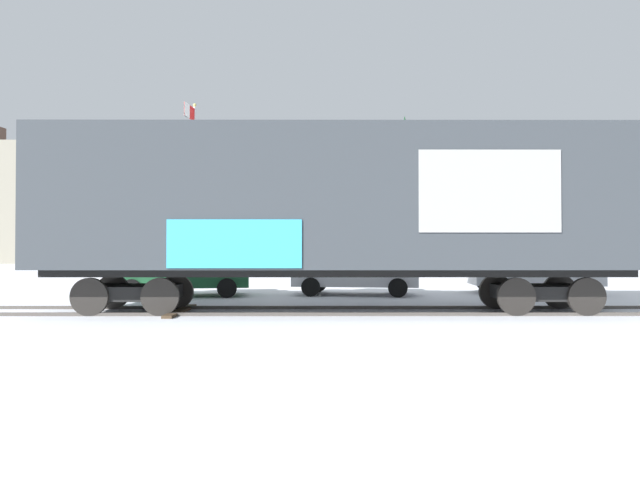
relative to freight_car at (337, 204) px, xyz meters
name	(u,v)px	position (x,y,z in m)	size (l,w,h in m)	color
ground_plane	(345,312)	(0.20, 0.00, -2.76)	(260.00, 260.00, 0.00)	silver
track	(342,311)	(0.12, 0.00, -2.72)	(60.02, 3.11, 0.08)	#4C4742
freight_car	(337,204)	(0.00, 0.00, 0.00)	(14.70, 3.30, 4.79)	#33383D
flagpole	(193,170)	(-6.72, 13.63, 2.88)	(0.31, 1.47, 9.10)	silver
hillside	(317,213)	(0.14, 56.75, 3.47)	(147.91, 34.73, 17.20)	gray
parked_car_green	(181,269)	(-5.07, 4.56, -1.85)	(4.60, 2.41, 1.86)	#1E5933
parked_car_white	(354,271)	(0.83, 5.00, -1.94)	(4.49, 2.49, 1.59)	silver
parked_car_silver	(532,271)	(7.26, 5.34, -1.96)	(4.51, 2.15, 1.59)	#B7BABF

